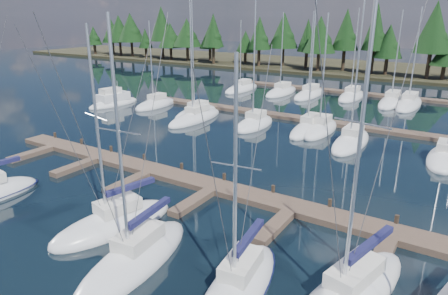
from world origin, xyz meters
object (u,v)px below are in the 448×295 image
Objects in this scene: main_dock at (212,190)px; front_sailboat_3 at (135,259)px; front_sailboat_2 at (114,223)px; front_sailboat_4 at (238,289)px; motor_yacht_left at (114,102)px.

front_sailboat_3 is (1.50, -9.12, 0.08)m from main_dock.
main_dock is at bearing 73.21° from front_sailboat_2.
front_sailboat_3 is (3.66, -1.95, 0.00)m from front_sailboat_2.
main_dock is 7.49m from front_sailboat_2.
front_sailboat_3 is at bearing -80.69° from main_dock.
front_sailboat_4 is at bearing 8.05° from front_sailboat_3.
front_sailboat_3 is 5.64m from front_sailboat_4.
front_sailboat_3 is 1.12× the size of front_sailboat_4.
motor_yacht_left is at bearing 138.77° from front_sailboat_3.
main_dock is 9.24m from front_sailboat_3.
motor_yacht_left is (-27.84, 16.58, 0.24)m from main_dock.
motor_yacht_left is at bearing 137.22° from front_sailboat_2.
front_sailboat_2 reaches higher than front_sailboat_4.
front_sailboat_3 reaches higher than motor_yacht_left.
motor_yacht_left reaches higher than main_dock.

